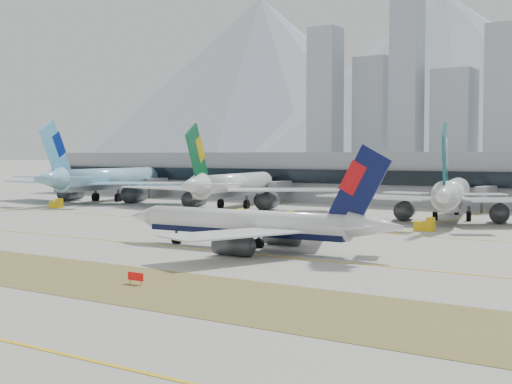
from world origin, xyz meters
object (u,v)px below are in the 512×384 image
Objects in this scene: widebody_eva at (232,187)px; taxiing_airliner at (255,225)px; widebody_korean at (105,181)px; widebody_cathay at (452,196)px; terminal at (425,177)px.

taxiing_airliner is at bearing -155.10° from widebody_eva.
taxiing_airliner is 119.79m from widebody_korean.
taxiing_airliner is at bearing -135.50° from widebody_korean.
terminal is at bearing 11.36° from widebody_cathay.
widebody_cathay is (108.83, -3.52, -0.90)m from widebody_korean.
widebody_korean reaches higher than terminal.
widebody_korean reaches higher than widebody_eva.
widebody_cathay is (8.90, 62.48, 1.66)m from taxiing_airliner.
taxiing_airliner is 117.36m from terminal.
taxiing_airliner reaches higher than terminal.
widebody_korean is 96.51m from terminal.
widebody_korean is 108.90m from widebody_cathay.
widebody_eva is at bearing -123.42° from terminal.
widebody_eva is at bearing -54.15° from taxiing_airliner.
taxiing_airliner is at bearing -81.47° from terminal.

